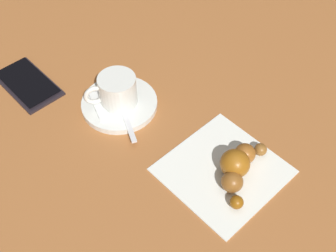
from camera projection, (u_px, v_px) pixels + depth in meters
The scene contains 8 objects.
ground_plane at pixel (167, 129), 0.72m from camera, with size 1.80×1.80×0.00m, color #A05F30.
saucer at pixel (119, 104), 0.75m from camera, with size 0.13×0.13×0.01m, color silver.
espresso_cup at pixel (117, 91), 0.73m from camera, with size 0.07×0.09×0.06m.
teaspoon at pixel (121, 103), 0.74m from camera, with size 0.14×0.05×0.01m.
sugar_packet at pixel (99, 106), 0.74m from camera, with size 0.07×0.02×0.01m, color white.
napkin at pixel (223, 170), 0.67m from camera, with size 0.17×0.17×0.00m, color white.
croissant at pixel (238, 166), 0.65m from camera, with size 0.09×0.12×0.04m.
cell_phone at pixel (28, 83), 0.79m from camera, with size 0.15×0.10×0.01m.
Camera 1 is at (-0.39, 0.26, 0.56)m, focal length 45.34 mm.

